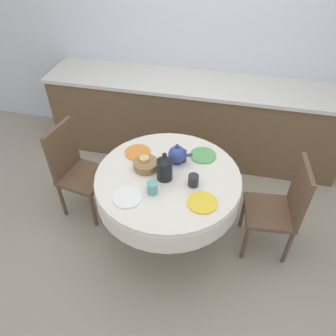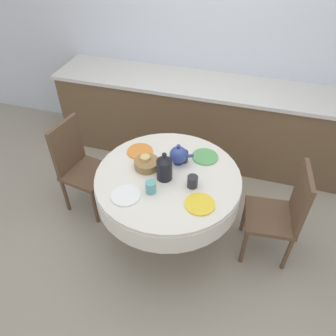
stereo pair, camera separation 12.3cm
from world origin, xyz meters
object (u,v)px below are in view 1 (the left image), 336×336
at_px(chair_left, 281,206).
at_px(coffee_carafe, 165,168).
at_px(chair_right, 75,168).
at_px(teapot, 177,155).

xyz_separation_m(chair_left, coffee_carafe, (-0.95, -0.12, 0.34)).
bearing_deg(chair_right, coffee_carafe, 87.85).
bearing_deg(teapot, chair_right, -179.46).
height_order(chair_right, teapot, teapot).
distance_m(chair_right, coffee_carafe, 0.98).
xyz_separation_m(chair_left, teapot, (-0.89, 0.08, 0.32)).
xyz_separation_m(chair_right, coffee_carafe, (0.90, -0.20, 0.34)).
bearing_deg(chair_right, teapot, 100.70).
height_order(chair_right, coffee_carafe, coffee_carafe).
relative_size(chair_left, coffee_carafe, 3.71).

